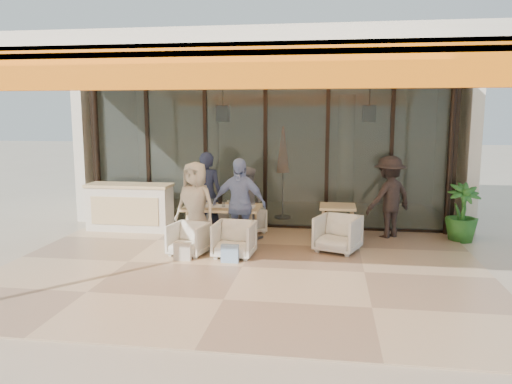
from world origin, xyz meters
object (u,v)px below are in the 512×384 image
Objects in this scene: diner_cream at (195,205)px; side_table at (338,211)px; diner_grey at (247,203)px; standing_woman at (389,197)px; diner_periwinkle at (239,204)px; side_chair at (338,232)px; potted_palm at (462,213)px; host_counter at (130,207)px; chair_far_right at (251,219)px; dining_table at (222,209)px; chair_near_right at (234,238)px; chair_far_left at (213,215)px; diner_navy at (207,195)px; chair_near_left at (189,238)px.

diner_cream reaches higher than side_table.
standing_woman is at bearing -152.27° from diner_grey.
side_chair is (1.84, 0.11, -0.49)m from diner_periwinkle.
potted_palm is (4.32, 0.40, -0.16)m from diner_grey.
chair_far_right is at bearing 4.64° from host_counter.
dining_table is at bearing -22.45° from standing_woman.
host_counter is at bearing 12.55° from diner_grey.
standing_woman is (1.05, 1.25, 0.47)m from side_chair.
diner_periwinkle is (2.65, -1.19, 0.34)m from host_counter.
side_table is at bearing 40.20° from chair_near_right.
chair_far_right is at bearing -71.29° from diner_grey.
chair_far_left is 0.95× the size of side_chair.
dining_table reaches higher than chair_near_right.
host_counter is 4.61m from side_chair.
diner_periwinkle reaches higher than diner_cream.
side_table is at bearing -178.79° from diner_navy.
side_table is (2.68, 0.86, -0.19)m from diner_cream.
diner_cream is 0.84m from diner_periwinkle.
chair_near_left is at bearing -73.79° from diner_cream.
potted_palm is at bearing 26.28° from chair_near_right.
chair_far_right is 0.93× the size of chair_near_left.
host_counter is 2.18m from diner_cream.
diner_grey reaches higher than side_table.
standing_woman reaches higher than potted_palm.
chair_near_right is 0.42× the size of standing_woman.
dining_table is at bearing 63.95° from diner_cream.
potted_palm is (4.32, -0.10, 0.28)m from chair_far_right.
chair_near_right is 0.61× the size of potted_palm.
chair_near_left is at bearing -113.43° from dining_table.
standing_woman is 1.46m from potted_palm.
diner_grey is at bearing -28.67° from standing_woman.
host_counter is 3.02× the size of chair_far_right.
dining_table is at bearing -169.92° from potted_palm.
diner_cream is at bearing 152.89° from chair_near_right.
side_chair is at bearing 24.27° from chair_near_left.
side_chair is at bearing 12.31° from standing_woman.
chair_near_left is 0.88× the size of side_table.
diner_cream reaches higher than chair_near_right.
chair_near_right is at bearing 122.99° from diner_navy.
dining_table is 3.43m from standing_woman.
diner_periwinkle reaches higher than potted_palm.
chair_far_left is 0.73m from diner_navy.
potted_palm is (5.16, 1.30, -0.24)m from diner_cream.
diner_cream is at bearing 65.68° from diner_grey.
diner_grey is (0.84, 0.00, -0.15)m from diner_navy.
diner_navy is (0.00, 1.40, 0.56)m from chair_near_left.
potted_palm is at bearing 22.27° from diner_periwinkle.
standing_woman reaches higher than chair_far_right.
diner_navy is at bearing 124.62° from chair_near_right.
potted_palm is (4.32, 1.30, -0.29)m from diner_periwinkle.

